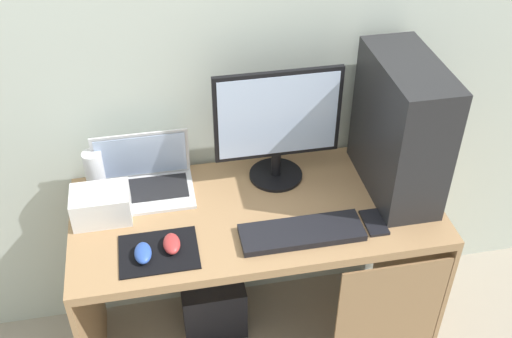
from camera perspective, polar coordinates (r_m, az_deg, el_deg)
wall_back at (r=2.18m, az=-1.69°, el=12.63°), size 4.00×0.05×2.60m
desk at (r=2.30m, az=0.50°, el=-7.03°), size 1.31×0.60×0.78m
pc_tower at (r=2.21m, az=13.32°, el=3.73°), size 0.20×0.45×0.51m
monitor at (r=2.19m, az=2.02°, el=4.10°), size 0.46×0.20×0.45m
laptop at (r=2.28m, az=-10.35°, el=-1.00°), size 0.35×0.22×0.22m
speaker at (r=2.30m, az=-14.78°, el=-0.25°), size 0.07×0.07×0.16m
projector at (r=2.19m, az=-14.21°, el=-3.26°), size 0.20×0.14×0.11m
keyboard at (r=2.09m, az=4.27°, el=-5.92°), size 0.42×0.14×0.02m
mousepad at (r=2.06m, az=-9.04°, el=-7.63°), size 0.26×0.20×0.00m
mouse_left at (r=2.05m, az=-7.85°, el=-6.90°), size 0.06×0.10×0.03m
mouse_right at (r=2.03m, az=-10.48°, el=-7.70°), size 0.06×0.10×0.03m
cell_phone at (r=2.17m, az=10.93°, el=-4.91°), size 0.07×0.13×0.01m
subwoofer at (r=2.75m, az=-4.08°, el=-11.93°), size 0.27×0.27×0.27m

